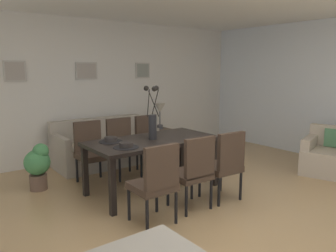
{
  "coord_description": "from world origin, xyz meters",
  "views": [
    {
      "loc": [
        -2.49,
        -2.65,
        1.71
      ],
      "look_at": [
        0.48,
        1.25,
        0.85
      ],
      "focal_mm": 35.46,
      "sensor_mm": 36.0,
      "label": 1
    }
  ],
  "objects_px": {
    "side_table": "(160,142)",
    "framed_picture_left": "(15,71)",
    "dining_chair_mid_left": "(225,162)",
    "bowl_near_left": "(126,144)",
    "framed_picture_right": "(143,70)",
    "centerpiece_vase": "(152,119)",
    "potted_plant": "(38,164)",
    "sofa": "(105,148)",
    "armchair": "(331,156)",
    "dining_chair_mid_right": "(150,140)",
    "dining_table": "(153,145)",
    "dining_chair_near_right": "(91,149)",
    "dining_chair_far_right": "(122,144)",
    "bowl_near_right": "(111,139)",
    "dining_chair_near_left": "(156,180)",
    "dining_chair_far_left": "(193,169)",
    "table_lamp": "(160,110)",
    "framed_picture_center": "(87,71)"
  },
  "relations": [
    {
      "from": "side_table",
      "to": "potted_plant",
      "type": "distance_m",
      "value": 2.59
    },
    {
      "from": "dining_chair_near_right",
      "to": "side_table",
      "type": "distance_m",
      "value": 1.93
    },
    {
      "from": "bowl_near_left",
      "to": "framed_picture_right",
      "type": "distance_m",
      "value": 3.06
    },
    {
      "from": "sofa",
      "to": "framed_picture_center",
      "type": "relative_size",
      "value": 4.25
    },
    {
      "from": "bowl_near_left",
      "to": "sofa",
      "type": "xyz_separation_m",
      "value": [
        0.62,
        1.85,
        -0.5
      ]
    },
    {
      "from": "dining_chair_near_right",
      "to": "dining_chair_mid_right",
      "type": "distance_m",
      "value": 1.06
    },
    {
      "from": "dining_chair_near_right",
      "to": "centerpiece_vase",
      "type": "bearing_deg",
      "value": -57.96
    },
    {
      "from": "framed_picture_right",
      "to": "centerpiece_vase",
      "type": "bearing_deg",
      "value": -120.03
    },
    {
      "from": "dining_table",
      "to": "sofa",
      "type": "distance_m",
      "value": 1.69
    },
    {
      "from": "dining_table",
      "to": "dining_chair_near_left",
      "type": "relative_size",
      "value": 1.96
    },
    {
      "from": "side_table",
      "to": "dining_chair_far_right",
      "type": "bearing_deg",
      "value": -150.5
    },
    {
      "from": "dining_chair_mid_left",
      "to": "framed_picture_left",
      "type": "bearing_deg",
      "value": 120.54
    },
    {
      "from": "framed_picture_center",
      "to": "potted_plant",
      "type": "distance_m",
      "value": 2.13
    },
    {
      "from": "side_table",
      "to": "framed_picture_left",
      "type": "distance_m",
      "value": 2.9
    },
    {
      "from": "dining_chair_far_right",
      "to": "dining_chair_mid_right",
      "type": "relative_size",
      "value": 1.0
    },
    {
      "from": "dining_chair_far_right",
      "to": "sofa",
      "type": "distance_m",
      "value": 0.84
    },
    {
      "from": "dining_chair_near_left",
      "to": "dining_chair_near_right",
      "type": "distance_m",
      "value": 1.74
    },
    {
      "from": "dining_chair_mid_left",
      "to": "dining_chair_mid_right",
      "type": "height_order",
      "value": "same"
    },
    {
      "from": "centerpiece_vase",
      "to": "bowl_near_right",
      "type": "height_order",
      "value": "centerpiece_vase"
    },
    {
      "from": "potted_plant",
      "to": "armchair",
      "type": "bearing_deg",
      "value": -27.75
    },
    {
      "from": "dining_chair_near_left",
      "to": "dining_chair_mid_right",
      "type": "xyz_separation_m",
      "value": [
        1.1,
        1.73,
        0.0
      ]
    },
    {
      "from": "dining_chair_near_left",
      "to": "centerpiece_vase",
      "type": "relative_size",
      "value": 1.25
    },
    {
      "from": "dining_chair_mid_left",
      "to": "bowl_near_left",
      "type": "xyz_separation_m",
      "value": [
        -1.07,
        0.66,
        0.27
      ]
    },
    {
      "from": "dining_chair_near_left",
      "to": "framed_picture_right",
      "type": "xyz_separation_m",
      "value": [
        1.8,
        3.01,
        1.15
      ]
    },
    {
      "from": "dining_chair_near_left",
      "to": "bowl_near_left",
      "type": "distance_m",
      "value": 0.73
    },
    {
      "from": "bowl_near_right",
      "to": "armchair",
      "type": "height_order",
      "value": "bowl_near_right"
    },
    {
      "from": "bowl_near_left",
      "to": "side_table",
      "type": "bearing_deg",
      "value": 44.5
    },
    {
      "from": "dining_chair_far_right",
      "to": "bowl_near_right",
      "type": "distance_m",
      "value": 0.88
    },
    {
      "from": "dining_chair_mid_left",
      "to": "bowl_near_right",
      "type": "distance_m",
      "value": 1.53
    },
    {
      "from": "armchair",
      "to": "framed_picture_left",
      "type": "distance_m",
      "value": 5.34
    },
    {
      "from": "armchair",
      "to": "dining_chair_far_right",
      "type": "bearing_deg",
      "value": 144.65
    },
    {
      "from": "dining_chair_near_left",
      "to": "sofa",
      "type": "xyz_separation_m",
      "value": [
        0.64,
        2.53,
        -0.23
      ]
    },
    {
      "from": "dining_chair_mid_right",
      "to": "armchair",
      "type": "bearing_deg",
      "value": -41.36
    },
    {
      "from": "dining_chair_mid_right",
      "to": "framed_picture_right",
      "type": "height_order",
      "value": "framed_picture_right"
    },
    {
      "from": "bowl_near_right",
      "to": "table_lamp",
      "type": "height_order",
      "value": "table_lamp"
    },
    {
      "from": "centerpiece_vase",
      "to": "dining_chair_mid_left",
      "type": "bearing_deg",
      "value": -58.29
    },
    {
      "from": "dining_table",
      "to": "framed_picture_center",
      "type": "relative_size",
      "value": 4.33
    },
    {
      "from": "dining_chair_near_left",
      "to": "dining_chair_near_right",
      "type": "relative_size",
      "value": 1.0
    },
    {
      "from": "dining_chair_far_left",
      "to": "sofa",
      "type": "height_order",
      "value": "dining_chair_far_left"
    },
    {
      "from": "centerpiece_vase",
      "to": "sofa",
      "type": "distance_m",
      "value": 1.81
    },
    {
      "from": "table_lamp",
      "to": "bowl_near_left",
      "type": "bearing_deg",
      "value": -135.5
    },
    {
      "from": "armchair",
      "to": "dining_chair_mid_right",
      "type": "bearing_deg",
      "value": 138.64
    },
    {
      "from": "dining_chair_near_right",
      "to": "armchair",
      "type": "relative_size",
      "value": 0.92
    },
    {
      "from": "dining_chair_near_right",
      "to": "bowl_near_left",
      "type": "xyz_separation_m",
      "value": [
        -0.0,
        -1.06,
        0.27
      ]
    },
    {
      "from": "dining_chair_mid_left",
      "to": "framed_picture_left",
      "type": "xyz_separation_m",
      "value": [
        -1.76,
        2.99,
        1.15
      ]
    },
    {
      "from": "dining_chair_far_right",
      "to": "bowl_near_right",
      "type": "relative_size",
      "value": 5.41
    },
    {
      "from": "dining_chair_near_right",
      "to": "centerpiece_vase",
      "type": "distance_m",
      "value": 1.13
    },
    {
      "from": "dining_chair_mid_left",
      "to": "dining_table",
      "type": "bearing_deg",
      "value": 121.8
    },
    {
      "from": "dining_chair_near_right",
      "to": "potted_plant",
      "type": "xyz_separation_m",
      "value": [
        -0.74,
        0.15,
        -0.14
      ]
    },
    {
      "from": "framed_picture_right",
      "to": "dining_table",
      "type": "bearing_deg",
      "value": -120.03
    }
  ]
}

